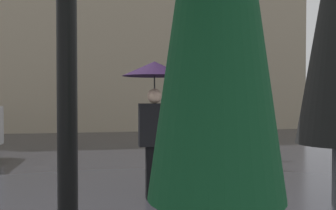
# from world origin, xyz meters

# --- Properties ---
(pedestrian_with_umbrella) EXTENTS (0.92, 0.92, 1.95)m
(pedestrian_with_umbrella) POSITION_xyz_m (1.02, 2.70, 1.52)
(pedestrian_with_umbrella) COLOR black
(pedestrian_with_umbrella) RESTS_ON ground
(parked_scooter) EXTENTS (1.48, 0.32, 1.23)m
(parked_scooter) POSITION_xyz_m (2.80, 4.47, 0.56)
(parked_scooter) COLOR black
(parked_scooter) RESTS_ON ground
(street_signpost) EXTENTS (1.08, 0.08, 3.04)m
(street_signpost) POSITION_xyz_m (2.56, 5.98, 1.84)
(street_signpost) COLOR black
(street_signpost) RESTS_ON ground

